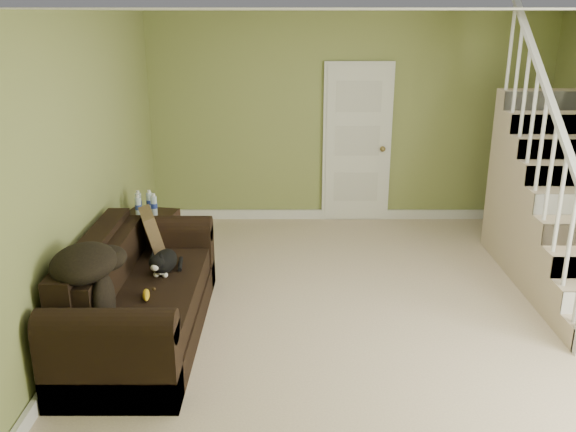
{
  "coord_description": "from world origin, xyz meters",
  "views": [
    {
      "loc": [
        -0.76,
        -4.87,
        2.59
      ],
      "look_at": [
        -0.77,
        0.16,
        0.9
      ],
      "focal_mm": 38.0,
      "sensor_mm": 36.0,
      "label": 1
    }
  ],
  "objects_px": {
    "sofa": "(137,300)",
    "banana": "(146,295)",
    "cat": "(164,262)",
    "side_table": "(150,241)"
  },
  "relations": [
    {
      "from": "sofa",
      "to": "banana",
      "type": "xyz_separation_m",
      "value": [
        0.14,
        -0.24,
        0.17
      ]
    },
    {
      "from": "cat",
      "to": "banana",
      "type": "bearing_deg",
      "value": -87.73
    },
    {
      "from": "sofa",
      "to": "cat",
      "type": "distance_m",
      "value": 0.39
    },
    {
      "from": "side_table",
      "to": "cat",
      "type": "bearing_deg",
      "value": -71.66
    },
    {
      "from": "sofa",
      "to": "banana",
      "type": "relative_size",
      "value": 11.04
    },
    {
      "from": "side_table",
      "to": "cat",
      "type": "xyz_separation_m",
      "value": [
        0.39,
        -1.17,
        0.25
      ]
    },
    {
      "from": "sofa",
      "to": "side_table",
      "type": "relative_size",
      "value": 2.6
    },
    {
      "from": "cat",
      "to": "side_table",
      "type": "bearing_deg",
      "value": 116.47
    },
    {
      "from": "side_table",
      "to": "sofa",
      "type": "bearing_deg",
      "value": -82.13
    },
    {
      "from": "side_table",
      "to": "banana",
      "type": "xyz_separation_m",
      "value": [
        0.34,
        -1.65,
        0.18
      ]
    }
  ]
}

